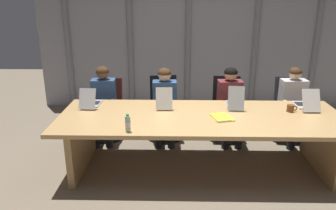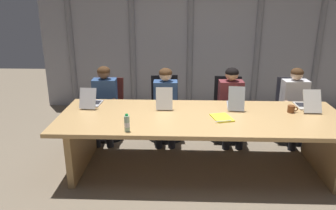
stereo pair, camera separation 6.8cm
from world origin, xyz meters
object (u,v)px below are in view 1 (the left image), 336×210
water_bottle_primary (128,124)px  person_center (230,100)px  spiral_notepad (222,118)px  person_right_mid (294,101)px  office_chair_left_end (107,115)px  laptop_left_end (91,102)px  laptop_left_mid (164,102)px  laptop_center (235,103)px  office_chair_right_mid (288,116)px  person_left_end (103,100)px  laptop_right_mid (306,104)px  office_chair_center (226,116)px  office_chair_left_mid (165,115)px  coffee_mug_near (291,108)px  person_left_mid (165,100)px

water_bottle_primary → person_center: bearing=46.3°
spiral_notepad → person_right_mid: bearing=22.8°
office_chair_left_end → person_center: person_center is taller
laptop_left_end → laptop_left_mid: laptop_left_mid is taller
laptop_center → person_right_mid: person_right_mid is taller
laptop_left_mid → office_chair_right_mid: laptop_left_mid is taller
person_left_end → water_bottle_primary: 1.57m
laptop_left_end → office_chair_right_mid: 3.10m
laptop_right_mid → office_chair_center: bearing=52.8°
office_chair_left_mid → person_center: (1.02, -0.16, 0.31)m
person_left_end → coffee_mug_near: bearing=71.6°
laptop_left_mid → person_right_mid: size_ratio=0.37×
person_right_mid → office_chair_left_mid: bearing=-97.5°
person_left_mid → office_chair_left_end: bearing=-101.0°
office_chair_left_end → person_right_mid: bearing=93.2°
laptop_right_mid → office_chair_right_mid: (0.04, 0.73, -0.46)m
person_left_mid → person_right_mid: size_ratio=0.98×
laptop_left_mid → office_chair_left_end: bearing=50.5°
person_center → spiral_notepad: person_center is taller
office_chair_center → office_chair_right_mid: (1.00, -0.00, -0.00)m
person_left_mid → person_center: size_ratio=0.99×
office_chair_left_mid → spiral_notepad: (0.76, -1.16, 0.40)m
laptop_right_mid → water_bottle_primary: bearing=110.9°
laptop_right_mid → person_left_end: 2.95m
office_chair_left_end → office_chair_left_mid: bearing=96.5°
person_left_end → water_bottle_primary: bearing=19.3°
person_right_mid → water_bottle_primary: bearing=-61.4°
office_chair_left_end → person_left_end: size_ratio=0.80×
office_chair_left_end → office_chair_right_mid: 2.92m
laptop_left_mid → person_left_end: (-0.96, 0.56, -0.15)m
laptop_center → person_right_mid: bearing=-55.5°
laptop_left_end → laptop_right_mid: bearing=-87.0°
laptop_right_mid → spiral_notepad: (-1.19, -0.43, -0.05)m
laptop_right_mid → office_chair_right_mid: size_ratio=0.50×
laptop_left_mid → water_bottle_primary: laptop_left_mid is taller
office_chair_left_end → person_left_mid: size_ratio=0.81×
laptop_center → laptop_left_end: bearing=95.2°
office_chair_left_end → office_chair_right_mid: (2.92, 0.00, 0.01)m
spiral_notepad → person_left_end: bearing=133.7°
laptop_left_end → person_left_mid: bearing=-57.6°
person_center → coffee_mug_near: person_center is taller
office_chair_center → person_center: bearing=15.5°
office_chair_center → office_chair_right_mid: 1.00m
office_chair_left_mid → person_left_mid: 0.34m
person_left_end → person_left_mid: size_ratio=1.02×
office_chair_left_mid → laptop_right_mid: bearing=61.4°
coffee_mug_near → person_right_mid: bearing=67.0°
person_right_mid → person_left_mid: bearing=-92.9°
office_chair_right_mid → office_chair_center: bearing=-83.8°
laptop_center → person_left_end: (-1.93, 0.57, -0.15)m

